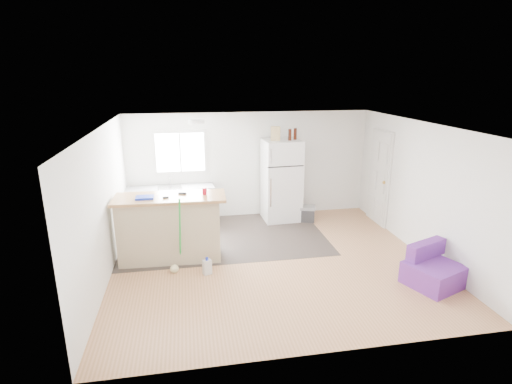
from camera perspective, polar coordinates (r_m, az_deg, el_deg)
room at (r=6.78m, az=2.46°, el=-0.72°), size 5.51×5.01×2.41m
vinyl_zone at (r=8.25m, az=-4.48°, el=-6.38°), size 4.05×2.50×0.00m
window at (r=8.97m, az=-10.77°, el=5.59°), size 1.18×0.06×0.98m
interior_door at (r=9.16m, az=17.18°, el=1.95°), size 0.11×0.92×2.10m
ceiling_fixture at (r=7.57m, az=-8.47°, el=9.92°), size 0.30×0.30×0.07m
kitchen_cabinets at (r=8.98m, az=-12.03°, el=-1.87°), size 1.92×0.72×1.11m
peninsula at (r=7.24m, az=-12.21°, el=-5.01°), size 1.94×0.80×1.18m
refrigerator at (r=8.98m, az=3.63°, el=1.68°), size 0.84×0.80×1.82m
cooler at (r=9.10m, az=6.98°, el=-3.05°), size 0.53×0.43×0.35m
purple_seat at (r=6.99m, az=23.88°, el=-10.23°), size 0.97×0.96×0.63m
cleaner_jug at (r=6.79m, az=-6.99°, el=-10.57°), size 0.16×0.14×0.30m
mop at (r=6.92m, az=-11.36°, el=-9.31°), size 0.24×0.37×1.31m
red_cup at (r=7.04m, az=-7.36°, el=0.13°), size 0.10×0.10×0.12m
blue_tray at (r=7.03m, az=-15.61°, el=-0.75°), size 0.30×0.22×0.04m
tool_a at (r=7.13m, az=-10.49°, el=-0.17°), size 0.15×0.09×0.03m
tool_b at (r=6.96m, az=-12.79°, el=-0.76°), size 0.11×0.06×0.03m
cardboard_box at (r=8.68m, az=2.81°, el=8.34°), size 0.22×0.16×0.30m
bottle_left at (r=8.71m, az=4.86°, el=8.17°), size 0.09×0.09×0.25m
bottle_right at (r=8.84m, az=5.62°, el=8.27°), size 0.09×0.09×0.25m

